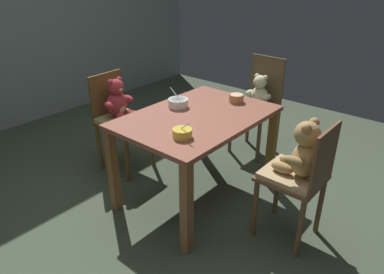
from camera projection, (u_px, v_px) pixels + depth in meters
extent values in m
cube|color=#414D3B|center=(197.00, 196.00, 2.96)|extent=(5.20, 5.20, 0.04)
cube|color=brown|center=(197.00, 117.00, 2.64)|extent=(1.18, 0.82, 0.03)
cube|color=brown|center=(187.00, 209.00, 2.21)|extent=(0.06, 0.06, 0.68)
cube|color=brown|center=(271.00, 148.00, 2.96)|extent=(0.06, 0.06, 0.68)
cube|color=brown|center=(113.00, 170.00, 2.64)|extent=(0.06, 0.06, 0.68)
cube|color=brown|center=(204.00, 125.00, 3.38)|extent=(0.06, 0.06, 0.68)
cube|color=brown|center=(292.00, 178.00, 2.33)|extent=(0.38, 0.39, 0.02)
cube|color=brown|center=(325.00, 159.00, 2.13)|extent=(0.35, 0.02, 0.40)
cylinder|color=brown|center=(277.00, 188.00, 2.63)|extent=(0.04, 0.04, 0.45)
cylinder|color=brown|center=(255.00, 208.00, 2.42)|extent=(0.04, 0.04, 0.45)
cylinder|color=brown|center=(320.00, 205.00, 2.44)|extent=(0.04, 0.04, 0.45)
cylinder|color=brown|center=(300.00, 229.00, 2.23)|extent=(0.04, 0.04, 0.45)
cube|color=tan|center=(292.00, 174.00, 2.31)|extent=(0.35, 0.36, 0.04)
ellipsoid|color=#A3804C|center=(305.00, 160.00, 2.22)|extent=(0.20, 0.17, 0.23)
ellipsoid|color=beige|center=(297.00, 158.00, 2.25)|extent=(0.11, 0.06, 0.14)
sphere|color=#A3804C|center=(308.00, 134.00, 2.14)|extent=(0.16, 0.16, 0.16)
ellipsoid|color=beige|center=(298.00, 133.00, 2.18)|extent=(0.06, 0.06, 0.05)
sphere|color=#A3804C|center=(314.00, 122.00, 2.15)|extent=(0.06, 0.06, 0.06)
sphere|color=#A3804C|center=(307.00, 128.00, 2.07)|extent=(0.06, 0.06, 0.06)
ellipsoid|color=#A3804C|center=(310.00, 148.00, 2.30)|extent=(0.07, 0.13, 0.06)
ellipsoid|color=#A3804C|center=(294.00, 161.00, 2.14)|extent=(0.07, 0.13, 0.06)
ellipsoid|color=#A3804C|center=(290.00, 161.00, 2.36)|extent=(0.07, 0.15, 0.07)
ellipsoid|color=#A3804C|center=(282.00, 168.00, 2.28)|extent=(0.07, 0.15, 0.07)
cube|color=brown|center=(255.00, 109.00, 3.43)|extent=(0.39, 0.40, 0.02)
cube|color=brown|center=(267.00, 81.00, 3.44)|extent=(0.03, 0.36, 0.47)
cylinder|color=brown|center=(230.00, 131.00, 3.53)|extent=(0.04, 0.04, 0.45)
cylinder|color=brown|center=(259.00, 141.00, 3.33)|extent=(0.04, 0.04, 0.45)
cylinder|color=brown|center=(248.00, 122.00, 3.74)|extent=(0.04, 0.04, 0.45)
cylinder|color=brown|center=(276.00, 131.00, 3.54)|extent=(0.04, 0.04, 0.45)
ellipsoid|color=beige|center=(259.00, 97.00, 3.43)|extent=(0.16, 0.18, 0.20)
ellipsoid|color=#C7BD90|center=(257.00, 99.00, 3.40)|extent=(0.06, 0.10, 0.12)
sphere|color=beige|center=(260.00, 82.00, 3.36)|extent=(0.13, 0.13, 0.13)
ellipsoid|color=#C7BD90|center=(257.00, 84.00, 3.33)|extent=(0.05, 0.05, 0.04)
sphere|color=beige|center=(257.00, 76.00, 3.37)|extent=(0.05, 0.05, 0.05)
sphere|color=beige|center=(265.00, 78.00, 3.32)|extent=(0.05, 0.05, 0.05)
ellipsoid|color=beige|center=(250.00, 92.00, 3.46)|extent=(0.12, 0.06, 0.06)
ellipsoid|color=beige|center=(267.00, 97.00, 3.34)|extent=(0.12, 0.06, 0.06)
ellipsoid|color=beige|center=(249.00, 105.00, 3.42)|extent=(0.13, 0.07, 0.06)
ellipsoid|color=beige|center=(257.00, 108.00, 3.36)|extent=(0.13, 0.07, 0.06)
cube|color=brown|center=(124.00, 123.00, 3.14)|extent=(0.41, 0.44, 0.02)
cube|color=brown|center=(107.00, 95.00, 3.16)|extent=(0.36, 0.03, 0.41)
cylinder|color=brown|center=(127.00, 159.00, 3.03)|extent=(0.04, 0.04, 0.45)
cylinder|color=brown|center=(153.00, 145.00, 3.26)|extent=(0.04, 0.04, 0.45)
cylinder|color=brown|center=(99.00, 147.00, 3.23)|extent=(0.04, 0.04, 0.45)
cylinder|color=brown|center=(126.00, 135.00, 3.46)|extent=(0.04, 0.04, 0.45)
cube|color=tan|center=(124.00, 120.00, 3.13)|extent=(0.37, 0.40, 0.04)
ellipsoid|color=#AC303A|center=(117.00, 104.00, 3.11)|extent=(0.20, 0.17, 0.22)
ellipsoid|color=beige|center=(121.00, 107.00, 3.09)|extent=(0.11, 0.06, 0.13)
sphere|color=#AC303A|center=(116.00, 87.00, 3.04)|extent=(0.14, 0.14, 0.14)
ellipsoid|color=beige|center=(120.00, 89.00, 3.02)|extent=(0.06, 0.05, 0.04)
sphere|color=#AC303A|center=(110.00, 82.00, 2.99)|extent=(0.05, 0.05, 0.05)
sphere|color=#AC303A|center=(119.00, 80.00, 3.05)|extent=(0.05, 0.05, 0.05)
ellipsoid|color=#AC303A|center=(109.00, 105.00, 3.01)|extent=(0.07, 0.13, 0.06)
ellipsoid|color=#AC303A|center=(128.00, 98.00, 3.17)|extent=(0.07, 0.13, 0.06)
ellipsoid|color=#AC303A|center=(122.00, 117.00, 3.05)|extent=(0.07, 0.15, 0.07)
ellipsoid|color=#AC303A|center=(131.00, 114.00, 3.12)|extent=(0.07, 0.15, 0.07)
cylinder|color=gold|center=(182.00, 133.00, 2.28)|extent=(0.13, 0.13, 0.06)
cylinder|color=gold|center=(182.00, 136.00, 2.29)|extent=(0.07, 0.07, 0.01)
cylinder|color=beige|center=(182.00, 130.00, 2.27)|extent=(0.11, 0.11, 0.01)
cylinder|color=#BCBCC1|center=(185.00, 126.00, 2.23)|extent=(0.03, 0.09, 0.07)
ellipsoid|color=#BCBCC1|center=(182.00, 130.00, 2.28)|extent=(0.03, 0.04, 0.01)
cylinder|color=#B17748|center=(236.00, 98.00, 2.87)|extent=(0.12, 0.12, 0.06)
cylinder|color=#B17748|center=(236.00, 101.00, 2.88)|extent=(0.07, 0.07, 0.01)
cylinder|color=#CDB289|center=(237.00, 95.00, 2.86)|extent=(0.10, 0.10, 0.01)
cylinder|color=white|center=(178.00, 103.00, 2.77)|extent=(0.16, 0.16, 0.06)
cylinder|color=white|center=(178.00, 106.00, 2.78)|extent=(0.09, 0.09, 0.01)
cylinder|color=beige|center=(178.00, 100.00, 2.76)|extent=(0.13, 0.13, 0.01)
cylinder|color=#BCBCC1|center=(175.00, 93.00, 2.76)|extent=(0.02, 0.11, 0.08)
ellipsoid|color=#BCBCC1|center=(179.00, 101.00, 2.75)|extent=(0.02, 0.03, 0.01)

